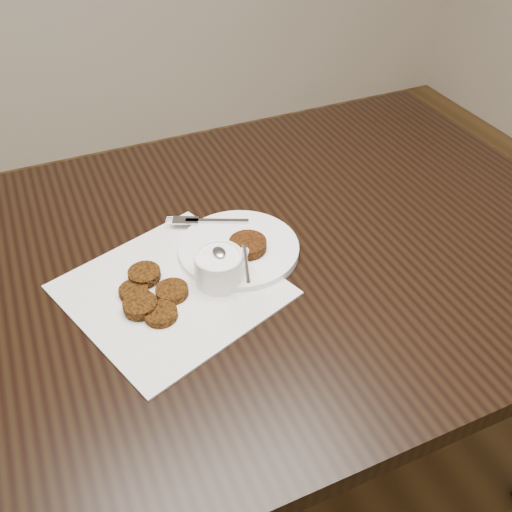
{
  "coord_description": "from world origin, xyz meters",
  "views": [
    {
      "loc": [
        -0.27,
        -0.57,
        1.42
      ],
      "look_at": [
        0.02,
        0.09,
        0.8
      ],
      "focal_mm": 39.23,
      "sensor_mm": 36.0,
      "label": 1
    }
  ],
  "objects_px": {
    "table": "(236,379)",
    "sauce_ramekin": "(218,254)",
    "plate_with_patty": "(239,245)",
    "napkin": "(172,290)"
  },
  "relations": [
    {
      "from": "sauce_ramekin",
      "to": "plate_with_patty",
      "type": "relative_size",
      "value": 0.53
    },
    {
      "from": "table",
      "to": "plate_with_patty",
      "type": "xyz_separation_m",
      "value": [
        0.01,
        -0.0,
        0.39
      ]
    },
    {
      "from": "napkin",
      "to": "sauce_ramekin",
      "type": "distance_m",
      "value": 0.1
    },
    {
      "from": "table",
      "to": "plate_with_patty",
      "type": "bearing_deg",
      "value": -3.72
    },
    {
      "from": "sauce_ramekin",
      "to": "plate_with_patty",
      "type": "xyz_separation_m",
      "value": [
        0.06,
        0.06,
        -0.05
      ]
    },
    {
      "from": "table",
      "to": "sauce_ramekin",
      "type": "distance_m",
      "value": 0.45
    },
    {
      "from": "table",
      "to": "sauce_ramekin",
      "type": "bearing_deg",
      "value": -127.31
    },
    {
      "from": "table",
      "to": "sauce_ramekin",
      "type": "height_order",
      "value": "sauce_ramekin"
    },
    {
      "from": "napkin",
      "to": "sauce_ramekin",
      "type": "height_order",
      "value": "sauce_ramekin"
    },
    {
      "from": "napkin",
      "to": "plate_with_patty",
      "type": "bearing_deg",
      "value": 18.65
    }
  ]
}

